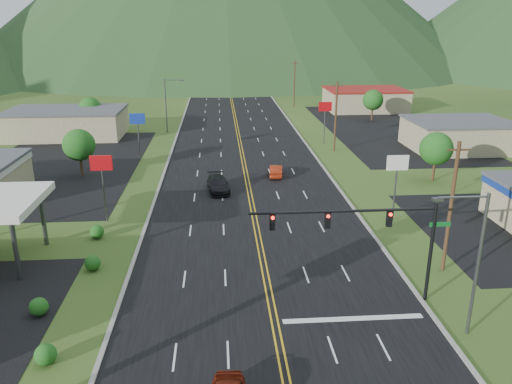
{
  "coord_description": "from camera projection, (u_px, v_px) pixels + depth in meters",
  "views": [
    {
      "loc": [
        -3.21,
        -14.78,
        17.88
      ],
      "look_at": [
        -0.26,
        24.26,
        4.5
      ],
      "focal_mm": 35.0,
      "sensor_mm": 36.0,
      "label": 1
    }
  ],
  "objects": [
    {
      "name": "utility_pole_d",
      "position": [
        274.0,
        68.0,
        146.65
      ],
      "size": [
        1.6,
        0.28,
        10.0
      ],
      "color": "#382314",
      "rests_on": "ground"
    },
    {
      "name": "building_west_far",
      "position": [
        67.0,
        123.0,
        81.4
      ],
      "size": [
        18.4,
        11.4,
        4.5
      ],
      "color": "tan",
      "rests_on": "ground"
    },
    {
      "name": "car_dark_mid",
      "position": [
        218.0,
        185.0,
        55.32
      ],
      "size": [
        2.79,
        5.57,
        1.55
      ],
      "primitive_type": "imported",
      "rotation": [
        0.0,
        0.0,
        0.12
      ],
      "color": "black",
      "rests_on": "ground"
    },
    {
      "name": "utility_pole_a",
      "position": [
        451.0,
        207.0,
        36.25
      ],
      "size": [
        1.6,
        0.28,
        10.0
      ],
      "color": "#382314",
      "rests_on": "ground"
    },
    {
      "name": "tree_west_b",
      "position": [
        90.0,
        109.0,
        84.86
      ],
      "size": [
        3.84,
        3.84,
        5.82
      ],
      "color": "#382314",
      "rests_on": "ground"
    },
    {
      "name": "streetlight_west",
      "position": [
        168.0,
        102.0,
        83.5
      ],
      "size": [
        3.28,
        0.25,
        9.0
      ],
      "color": "#59595E",
      "rests_on": "ground"
    },
    {
      "name": "pole_sign_east_a",
      "position": [
        397.0,
        170.0,
        45.67
      ],
      "size": [
        2.0,
        0.18,
        6.4
      ],
      "color": "#59595E",
      "rests_on": "ground"
    },
    {
      "name": "tree_east_b",
      "position": [
        373.0,
        100.0,
        94.16
      ],
      "size": [
        3.84,
        3.84,
        5.82
      ],
      "color": "#382314",
      "rests_on": "ground"
    },
    {
      "name": "traffic_signal",
      "position": [
        373.0,
        229.0,
        31.91
      ],
      "size": [
        13.1,
        0.43,
        7.0
      ],
      "color": "black",
      "rests_on": "ground"
    },
    {
      "name": "building_east_mid",
      "position": [
        458.0,
        134.0,
        73.44
      ],
      "size": [
        14.4,
        11.4,
        4.3
      ],
      "color": "tan",
      "rests_on": "ground"
    },
    {
      "name": "utility_pole_c",
      "position": [
        294.0,
        83.0,
        108.91
      ],
      "size": [
        1.6,
        0.28,
        10.0
      ],
      "color": "#382314",
      "rests_on": "ground"
    },
    {
      "name": "car_red_far",
      "position": [
        276.0,
        171.0,
        60.74
      ],
      "size": [
        1.92,
        4.37,
        1.4
      ],
      "primitive_type": "imported",
      "rotation": [
        0.0,
        0.0,
        3.04
      ],
      "color": "maroon",
      "rests_on": "ground"
    },
    {
      "name": "building_east_far",
      "position": [
        365.0,
        99.0,
        106.15
      ],
      "size": [
        16.4,
        12.4,
        4.5
      ],
      "color": "tan",
      "rests_on": "ground"
    },
    {
      "name": "tree_west_a",
      "position": [
        79.0,
        145.0,
        59.74
      ],
      "size": [
        3.84,
        3.84,
        5.82
      ],
      "color": "#382314",
      "rests_on": "ground"
    },
    {
      "name": "streetlight_east",
      "position": [
        474.0,
        256.0,
        28.52
      ],
      "size": [
        3.28,
        0.25,
        9.0
      ],
      "color": "#59595E",
      "rests_on": "ground"
    },
    {
      "name": "pole_sign_east_b",
      "position": [
        325.0,
        111.0,
        75.87
      ],
      "size": [
        2.0,
        0.18,
        6.4
      ],
      "color": "#59595E",
      "rests_on": "ground"
    },
    {
      "name": "pole_sign_west_b",
      "position": [
        138.0,
        124.0,
        66.4
      ],
      "size": [
        2.0,
        0.18,
        6.4
      ],
      "color": "#59595E",
      "rests_on": "ground"
    },
    {
      "name": "tree_east_a",
      "position": [
        436.0,
        149.0,
        58.01
      ],
      "size": [
        3.84,
        3.84,
        5.82
      ],
      "color": "#382314",
      "rests_on": "ground"
    },
    {
      "name": "pole_sign_west_a",
      "position": [
        102.0,
        170.0,
        45.64
      ],
      "size": [
        2.0,
        0.18,
        6.4
      ],
      "color": "#59595E",
      "rests_on": "ground"
    },
    {
      "name": "utility_pole_b",
      "position": [
        336.0,
        116.0,
        71.16
      ],
      "size": [
        1.6,
        0.28,
        10.0
      ],
      "color": "#382314",
      "rests_on": "ground"
    }
  ]
}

